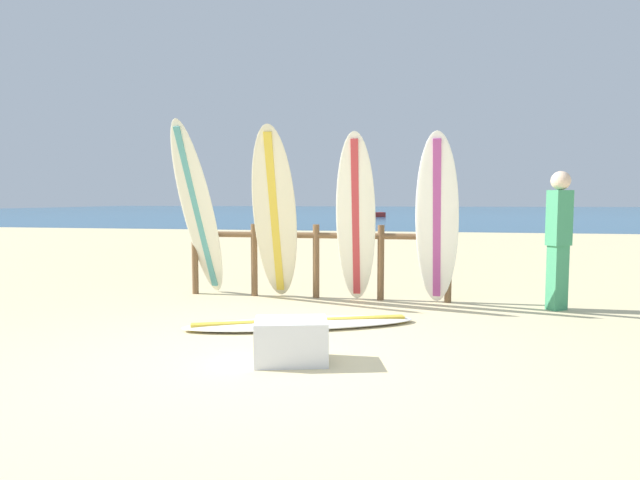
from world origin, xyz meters
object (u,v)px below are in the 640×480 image
(surfboard_leaning_center_left, at_px, (356,220))
(beachgoer_standing, at_px, (559,234))
(surfboard_lying_on_sand, at_px, (301,323))
(surfboard_leaning_far_left, at_px, (198,211))
(cooler_box, at_px, (291,341))
(surfboard_rack, at_px, (316,252))
(small_boat_offshore, at_px, (366,214))
(surfboard_leaning_left, at_px, (275,215))
(surfboard_leaning_center, at_px, (437,221))

(surfboard_leaning_center_left, bearing_deg, beachgoer_standing, 2.17)
(surfboard_lying_on_sand, distance_m, beachgoer_standing, 3.36)
(surfboard_leaning_far_left, height_order, cooler_box, surfboard_leaning_far_left)
(surfboard_rack, distance_m, cooler_box, 2.89)
(surfboard_leaning_center_left, bearing_deg, small_boat_offshore, 94.91)
(surfboard_leaning_left, relative_size, cooler_box, 3.83)
(surfboard_leaning_center, relative_size, beachgoer_standing, 1.28)
(surfboard_leaning_center_left, bearing_deg, surfboard_leaning_far_left, 178.18)
(surfboard_rack, xyz_separation_m, surfboard_lying_on_sand, (0.14, -1.63, -0.60))
(surfboard_leaning_far_left, xyz_separation_m, surfboard_leaning_left, (1.10, -0.07, -0.05))
(surfboard_leaning_center_left, relative_size, surfboard_leaning_center, 1.01)
(surfboard_leaning_far_left, xyz_separation_m, cooler_box, (1.92, -2.57, -1.02))
(surfboard_leaning_center, xyz_separation_m, small_boat_offshore, (-3.93, 33.91, -0.83))
(surfboard_leaning_left, xyz_separation_m, surfboard_lying_on_sand, (0.63, -1.30, -1.11))
(surfboard_rack, xyz_separation_m, cooler_box, (0.32, -2.83, -0.46))
(surfboard_leaning_center, height_order, surfboard_lying_on_sand, surfboard_leaning_center)
(surfboard_rack, bearing_deg, small_boat_offshore, 93.97)
(surfboard_leaning_center_left, relative_size, small_boat_offshore, 0.73)
(beachgoer_standing, bearing_deg, cooler_box, -136.60)
(small_boat_offshore, bearing_deg, beachgoer_standing, -80.94)
(surfboard_leaning_center_left, bearing_deg, surfboard_rack, 150.04)
(small_boat_offshore, xyz_separation_m, cooler_box, (2.65, -36.40, -0.08))
(surfboard_leaning_far_left, relative_size, surfboard_leaning_left, 1.04)
(surfboard_rack, relative_size, surfboard_leaning_center_left, 1.66)
(surfboard_rack, relative_size, surfboard_lying_on_sand, 1.44)
(surfboard_leaning_far_left, height_order, small_boat_offshore, surfboard_leaning_far_left)
(cooler_box, bearing_deg, beachgoer_standing, 29.45)
(surfboard_leaning_center, bearing_deg, cooler_box, -117.18)
(surfboard_lying_on_sand, relative_size, cooler_box, 4.22)
(surfboard_leaning_left, bearing_deg, cooler_box, -71.96)
(surfboard_leaning_center, relative_size, small_boat_offshore, 0.72)
(surfboard_lying_on_sand, bearing_deg, surfboard_leaning_left, 116.04)
(surfboard_leaning_left, distance_m, beachgoer_standing, 3.56)
(surfboard_rack, height_order, surfboard_leaning_far_left, surfboard_leaning_far_left)
(surfboard_leaning_center, height_order, small_boat_offshore, surfboard_leaning_center)
(cooler_box, bearing_deg, surfboard_rack, 82.51)
(surfboard_leaning_far_left, relative_size, surfboard_lying_on_sand, 0.95)
(surfboard_leaning_left, height_order, small_boat_offshore, surfboard_leaning_left)
(surfboard_leaning_far_left, distance_m, beachgoer_standing, 4.67)
(surfboard_leaning_far_left, bearing_deg, surfboard_leaning_left, -3.41)
(surfboard_leaning_center, height_order, cooler_box, surfboard_leaning_center)
(surfboard_leaning_center_left, distance_m, cooler_box, 2.67)
(surfboard_rack, relative_size, small_boat_offshore, 1.21)
(surfboard_leaning_left, distance_m, surfboard_leaning_center_left, 1.08)
(surfboard_leaning_left, height_order, surfboard_lying_on_sand, surfboard_leaning_left)
(surfboard_leaning_left, relative_size, surfboard_leaning_center_left, 1.05)
(surfboard_rack, xyz_separation_m, beachgoer_standing, (3.06, -0.24, 0.30))
(surfboard_leaning_left, xyz_separation_m, small_boat_offshore, (-1.84, 33.90, -0.89))
(surfboard_rack, relative_size, beachgoer_standing, 2.14)
(surfboard_lying_on_sand, bearing_deg, beachgoer_standing, 25.45)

